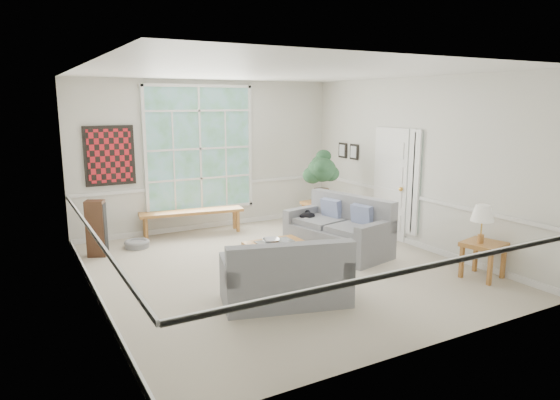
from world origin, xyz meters
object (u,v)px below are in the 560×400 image
object	(u,v)px
loveseat_right	(338,225)
end_table	(320,216)
side_table	(483,260)
coffee_table	(274,252)
loveseat_front	(285,270)

from	to	relation	value
loveseat_right	end_table	xyz separation A→B (m)	(0.59, 1.44, -0.19)
loveseat_right	end_table	world-z (taller)	loveseat_right
side_table	end_table	bearing A→B (deg)	98.94
loveseat_right	end_table	bearing A→B (deg)	54.94
loveseat_right	side_table	xyz separation A→B (m)	(1.14, -2.08, -0.21)
loveseat_right	coffee_table	world-z (taller)	loveseat_right
loveseat_front	end_table	distance (m)	3.78
coffee_table	end_table	distance (m)	2.28
coffee_table	side_table	size ratio (longest dim) A/B	1.72
coffee_table	end_table	world-z (taller)	end_table
coffee_table	end_table	bearing A→B (deg)	37.54
loveseat_right	loveseat_front	world-z (taller)	loveseat_right
loveseat_right	side_table	bearing A→B (deg)	-74.03
loveseat_right	coffee_table	size ratio (longest dim) A/B	1.91
loveseat_front	loveseat_right	bearing A→B (deg)	53.57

